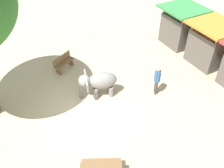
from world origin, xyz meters
TOP-DOWN VIEW (x-y plane):
  - ground_plane at (0.00, 0.00)m, footprint 60.00×60.00m
  - elephant at (-0.73, 1.09)m, footprint 1.46×1.98m
  - person_handler at (0.54, 3.74)m, footprint 0.47×0.32m
  - wooden_bench at (-3.74, 0.31)m, footprint 1.05×1.41m
  - market_stall_green at (-2.86, 8.10)m, footprint 2.50×2.50m
  - market_stall_orange at (-0.26, 8.10)m, footprint 2.50×2.50m

SIDE VIEW (x-z plane):
  - ground_plane at x=0.00m, z-range 0.00..0.00m
  - wooden_bench at x=-3.74m, z-range 0.03..0.91m
  - elephant at x=-0.73m, z-range 0.19..1.56m
  - person_handler at x=0.54m, z-range 0.14..1.76m
  - market_stall_green at x=-2.86m, z-range -0.12..2.40m
  - market_stall_orange at x=-0.26m, z-range -0.12..2.40m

